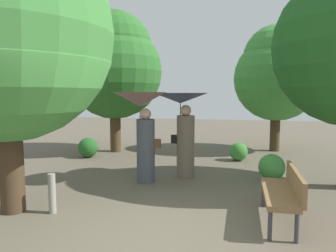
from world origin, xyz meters
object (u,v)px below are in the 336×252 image
object	(u,v)px
park_bench	(284,190)
tree_mid_right	(277,72)
person_right	(182,117)
tree_near_left	(114,64)
path_marker_post	(52,193)
tree_mid_left	(4,17)
person_left	(142,118)

from	to	relation	value
park_bench	tree_mid_right	bearing A→B (deg)	175.62
person_right	tree_near_left	size ratio (longest dim) A/B	0.42
tree_mid_right	path_marker_post	xyz separation A→B (m)	(-4.26, -6.79, -2.37)
tree_mid_left	person_left	bearing A→B (deg)	53.63
person_right	tree_mid_right	xyz separation A→B (m)	(2.54, 4.06, 1.27)
park_bench	tree_mid_left	world-z (taller)	tree_mid_left
person_right	tree_mid_right	bearing A→B (deg)	-39.26
person_left	tree_mid_left	xyz separation A→B (m)	(-1.61, -2.18, 1.74)
person_left	tree_near_left	bearing A→B (deg)	23.31
person_right	path_marker_post	bearing A→B (deg)	140.60
person_left	person_right	world-z (taller)	person_left
tree_mid_left	path_marker_post	size ratio (longest dim) A/B	7.65
person_left	tree_mid_right	xyz separation A→B (m)	(3.34, 4.68, 1.25)
tree_mid_left	tree_mid_right	bearing A→B (deg)	54.18
person_left	tree_mid_left	distance (m)	3.22
person_left	tree_mid_left	bearing A→B (deg)	136.44
person_right	tree_near_left	world-z (taller)	tree_near_left
person_left	park_bench	world-z (taller)	person_left
person_right	park_bench	world-z (taller)	person_right
tree_mid_right	path_marker_post	world-z (taller)	tree_mid_right
tree_mid_right	person_left	bearing A→B (deg)	-125.56
tree_mid_right	path_marker_post	size ratio (longest dim) A/B	6.43
park_bench	path_marker_post	bearing A→B (deg)	-82.92
person_right	park_bench	distance (m)	3.18
person_right	tree_mid_left	size ratio (longest dim) A/B	0.39
tree_mid_left	person_right	bearing A→B (deg)	49.31
tree_near_left	person_left	bearing A→B (deg)	-59.50
path_marker_post	person_left	bearing A→B (deg)	66.47
tree_mid_left	path_marker_post	distance (m)	2.94
person_right	tree_mid_left	distance (m)	4.09
tree_near_left	tree_mid_right	world-z (taller)	tree_near_left
person_left	park_bench	xyz separation A→B (m)	(2.78, -1.70, -0.94)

